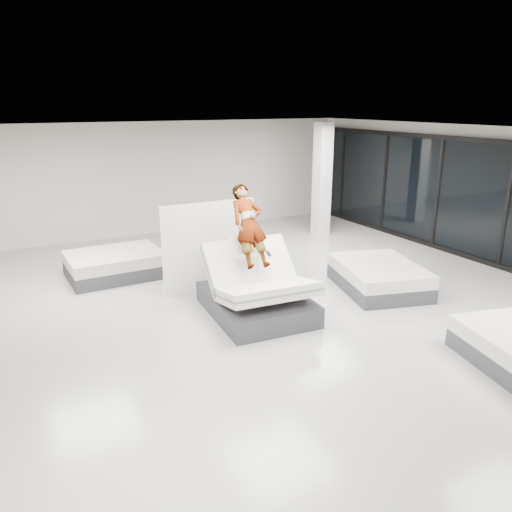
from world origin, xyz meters
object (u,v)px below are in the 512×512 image
remote (269,254)px  divider_panel (210,246)px  person (249,240)px  flat_bed_right_far (379,277)px  column (322,180)px  flat_bed_left_far (115,264)px  hero_bed (257,292)px

remote → divider_panel: 1.70m
person → flat_bed_right_far: (2.79, -0.41, -1.05)m
flat_bed_right_far → person: bearing=171.6°
divider_panel → column: bearing=27.8°
person → remote: (0.19, -0.37, -0.19)m
divider_panel → column: size_ratio=0.63×
flat_bed_left_far → hero_bed: bearing=-61.6°
hero_bed → column: (4.33, 4.16, 1.18)m
flat_bed_right_far → flat_bed_left_far: bearing=143.6°
hero_bed → divider_panel: 1.68m
hero_bed → column: 6.11m
column → remote: bearing=-134.4°
flat_bed_left_far → person: bearing=-58.7°
remote → divider_panel: size_ratio=0.07×
divider_panel → flat_bed_right_far: divider_panel is taller
remote → column: 5.89m
person → remote: bearing=-57.8°
flat_bed_left_far → column: column is taller
flat_bed_right_far → column: 4.69m
flat_bed_right_far → column: column is taller
remote → column: column is taller
person → divider_panel: person is taller
hero_bed → divider_panel: size_ratio=1.13×
person → divider_panel: size_ratio=0.82×
hero_bed → column: bearing=43.8°
flat_bed_right_far → remote: bearing=179.0°
remote → flat_bed_right_far: remote is taller
column → flat_bed_left_far: bearing=-172.2°
flat_bed_left_far → flat_bed_right_far: bearing=-36.4°
divider_panel → flat_bed_right_far: (3.04, -1.67, -0.64)m
hero_bed → divider_panel: (-0.23, 1.59, 0.49)m
hero_bed → person: person is taller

